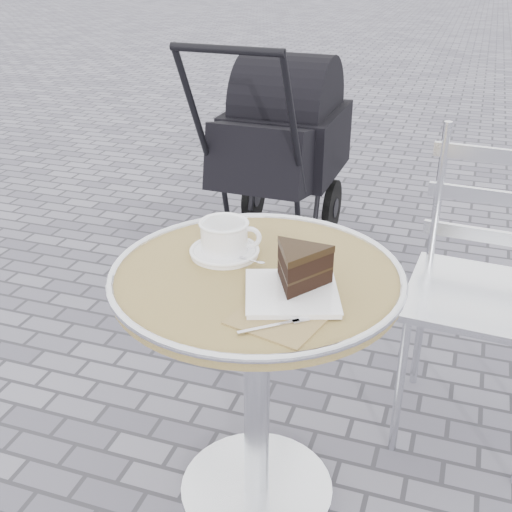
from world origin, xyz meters
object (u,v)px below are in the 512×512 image
(cafe_table, at_px, (257,330))
(cappuccino_set, at_px, (225,240))
(cake_plate_set, at_px, (298,273))
(baby_stroller, at_px, (279,154))
(bistro_chair, at_px, (491,254))

(cafe_table, bearing_deg, cappuccino_set, 147.43)
(cake_plate_set, xyz_separation_m, baby_stroller, (-0.55, 1.67, -0.29))
(cappuccino_set, xyz_separation_m, bistro_chair, (0.66, 0.51, -0.17))
(cake_plate_set, distance_m, baby_stroller, 1.78)
(cafe_table, relative_size, cappuccino_set, 3.69)
(bistro_chair, bearing_deg, baby_stroller, 137.67)
(bistro_chair, bearing_deg, cake_plate_set, -120.24)
(cake_plate_set, bearing_deg, bistro_chair, 36.56)
(cafe_table, height_order, bistro_chair, bistro_chair)
(cappuccino_set, xyz_separation_m, baby_stroller, (-0.33, 1.54, -0.28))
(cafe_table, xyz_separation_m, baby_stroller, (-0.43, 1.61, -0.07))
(baby_stroller, bearing_deg, cafe_table, -73.85)
(baby_stroller, bearing_deg, cake_plate_set, -70.66)
(cafe_table, distance_m, baby_stroller, 1.67)
(cappuccino_set, relative_size, cake_plate_set, 0.59)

